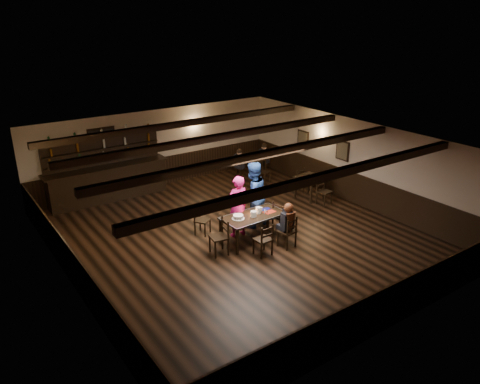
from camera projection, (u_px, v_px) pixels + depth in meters
ground at (238, 236)px, 12.96m from camera, size 10.00×10.00×0.00m
room_shell at (237, 176)px, 12.36m from camera, size 9.02×10.02×2.71m
dining_table at (253, 217)px, 12.48m from camera, size 1.77×0.92×0.75m
chair_near_left at (265, 238)px, 11.75m from camera, size 0.41×0.39×0.87m
chair_near_right at (289, 230)px, 12.18m from camera, size 0.45×0.44×0.86m
chair_end_left at (222, 234)px, 11.87m from camera, size 0.49×0.50×0.95m
chair_end_right at (281, 215)px, 12.94m from camera, size 0.52×0.54×0.95m
chair_far_pushed at (200, 218)px, 12.96m from camera, size 0.52×0.52×0.82m
woman_pink at (238, 206)px, 12.71m from camera, size 0.65×0.44×1.74m
man_blue at (252, 195)px, 13.24m from camera, size 1.00×0.81×1.93m
seated_person at (288, 218)px, 12.10m from camera, size 0.33×0.50×0.81m
cake at (238, 217)px, 12.23m from camera, size 0.34×0.34×0.11m
plate_stack_a at (254, 214)px, 12.34m from camera, size 0.17×0.17×0.16m
plate_stack_b at (258, 210)px, 12.55m from camera, size 0.15×0.15×0.17m
tea_light at (251, 213)px, 12.53m from camera, size 0.05×0.05×0.06m
salt_shaker at (265, 211)px, 12.57m from camera, size 0.04×0.04×0.09m
pepper_shaker at (267, 212)px, 12.56m from camera, size 0.03×0.03×0.08m
drink_glass at (261, 209)px, 12.68m from camera, size 0.07×0.07×0.11m
menu_red at (269, 212)px, 12.66m from camera, size 0.35×0.26×0.00m
menu_blue at (266, 209)px, 12.82m from camera, size 0.27×0.20×0.00m
bar_counter at (107, 178)px, 15.27m from camera, size 4.03×0.70×2.20m
back_table_a at (310, 180)px, 15.35m from camera, size 0.92×0.92×0.75m
back_table_b at (253, 161)px, 17.20m from camera, size 1.02×1.02×0.75m
bg_patron_left at (239, 159)px, 16.90m from camera, size 0.26×0.38×0.73m
bg_patron_right at (264, 153)px, 17.53m from camera, size 0.33×0.41×0.75m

